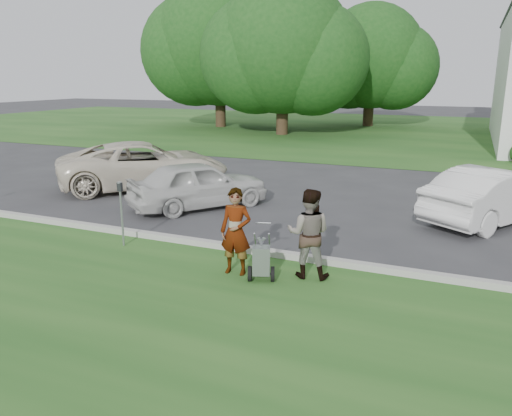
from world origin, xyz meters
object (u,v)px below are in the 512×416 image
Objects in this scene: tree_left at (283,52)px; parking_meter_near at (121,206)px; tree_back at (371,61)px; person_right at (309,234)px; striping_cart at (261,261)px; car_b at (199,184)px; car_d at (494,195)px; car_a at (144,165)px; tree_far at (219,47)px; person_left at (236,232)px.

tree_left is 7.30× the size of parking_meter_near.
tree_back is 30.81m from person_right.
car_b is at bearing 110.85° from striping_cart.
car_a is at bearing 32.81° from car_d.
tree_left is 22.94m from parking_meter_near.
car_a is 1.29× the size of car_d.
car_b is at bearing -64.32° from tree_far.
parking_meter_near is 6.12m from car_a.
tree_left reaches higher than person_right.
person_left is at bearing -176.12° from car_a.
person_right is 9.15m from car_a.
tree_left reaches higher than parking_meter_near.
tree_far is 27.24m from car_d.
tree_back is at bearing 77.14° from striping_cart.
parking_meter_near is at bearing -78.57° from tree_left.
parking_meter_near is 3.64m from car_b.
car_a is 1.40× the size of car_b.
person_right reaches higher than car_b.
tree_left is at bearing -41.21° from car_b.
tree_back is at bearing -90.42° from person_right.
person_left is at bearing 84.19° from car_d.
striping_cart is at bearing -18.30° from person_left.
striping_cart is 0.24× the size of car_d.
person_left is 1.14× the size of parking_meter_near.
tree_left is at bearing -26.56° from tree_far.
person_right is (0.72, 0.52, 0.46)m from striping_cart.
person_left is at bearing 163.00° from car_b.
tree_left is 6.42× the size of person_left.
person_left is at bearing 146.12° from striping_cart.
person_right is at bearing 175.65° from car_b.
striping_cart is (14.03, -25.71, -5.31)m from tree_far.
striping_cart is 0.26× the size of car_b.
tree_back is at bearing 63.43° from tree_left.
car_d is at bearing -132.20° from car_b.
tree_far reaches higher than tree_back.
car_a is at bearing -69.74° from tree_far.
parking_meter_near is at bearing -89.11° from tree_back.
car_d is at bearing 35.03° from parking_meter_near.
tree_far is at bearing -15.11° from car_d.
car_d is (4.57, 5.76, -0.11)m from person_left.
tree_back is 30.35m from parking_meter_near.
car_a is (-6.71, 5.86, 0.39)m from striping_cart.
person_left reaches higher than car_b.
striping_cart is 3.65m from parking_meter_near.
person_left is 0.98× the size of person_right.
car_b is at bearing -76.82° from tree_left.
car_d is at bearing 46.84° from person_left.
car_d is (3.99, 5.90, 0.33)m from striping_cart.
person_left is 0.30× the size of car_a.
car_d is at bearing -47.70° from tree_far.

